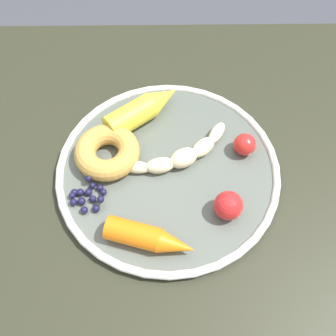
{
  "coord_description": "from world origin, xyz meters",
  "views": [
    {
      "loc": [
        -0.04,
        0.27,
        1.25
      ],
      "look_at": [
        -0.05,
        -0.04,
        0.75
      ],
      "focal_mm": 40.59,
      "sensor_mm": 36.0,
      "label": 1
    }
  ],
  "objects_px": {
    "banana": "(181,155)",
    "tomato_near": "(228,206)",
    "blueberry_pile": "(87,196)",
    "dining_table": "(141,223)",
    "tomato_mid": "(245,145)",
    "carrot_orange": "(149,238)",
    "donut": "(107,152)",
    "carrot_yellow": "(144,109)",
    "plate": "(168,169)"
  },
  "relations": [
    {
      "from": "plate",
      "to": "carrot_orange",
      "type": "bearing_deg",
      "value": 77.63
    },
    {
      "from": "carrot_orange",
      "to": "donut",
      "type": "distance_m",
      "value": 0.16
    },
    {
      "from": "plate",
      "to": "banana",
      "type": "relative_size",
      "value": 2.0
    },
    {
      "from": "plate",
      "to": "carrot_yellow",
      "type": "height_order",
      "value": "carrot_yellow"
    },
    {
      "from": "carrot_yellow",
      "to": "tomato_mid",
      "type": "height_order",
      "value": "carrot_yellow"
    },
    {
      "from": "donut",
      "to": "blueberry_pile",
      "type": "relative_size",
      "value": 1.75
    },
    {
      "from": "plate",
      "to": "banana",
      "type": "bearing_deg",
      "value": -142.35
    },
    {
      "from": "plate",
      "to": "carrot_orange",
      "type": "xyz_separation_m",
      "value": [
        0.03,
        0.12,
        0.02
      ]
    },
    {
      "from": "carrot_yellow",
      "to": "blueberry_pile",
      "type": "xyz_separation_m",
      "value": [
        0.08,
        0.15,
        -0.01
      ]
    },
    {
      "from": "carrot_orange",
      "to": "tomato_mid",
      "type": "relative_size",
      "value": 3.69
    },
    {
      "from": "plate",
      "to": "tomato_near",
      "type": "xyz_separation_m",
      "value": [
        -0.08,
        0.08,
        0.02
      ]
    },
    {
      "from": "plate",
      "to": "banana",
      "type": "distance_m",
      "value": 0.03
    },
    {
      "from": "dining_table",
      "to": "plate",
      "type": "distance_m",
      "value": 0.13
    },
    {
      "from": "plate",
      "to": "blueberry_pile",
      "type": "height_order",
      "value": "blueberry_pile"
    },
    {
      "from": "carrot_yellow",
      "to": "tomato_mid",
      "type": "xyz_separation_m",
      "value": [
        -0.16,
        0.07,
        -0.0
      ]
    },
    {
      "from": "plate",
      "to": "banana",
      "type": "height_order",
      "value": "banana"
    },
    {
      "from": "banana",
      "to": "carrot_orange",
      "type": "xyz_separation_m",
      "value": [
        0.05,
        0.14,
        0.0
      ]
    },
    {
      "from": "plate",
      "to": "donut",
      "type": "height_order",
      "value": "donut"
    },
    {
      "from": "banana",
      "to": "donut",
      "type": "bearing_deg",
      "value": -1.99
    },
    {
      "from": "tomato_mid",
      "to": "carrot_orange",
      "type": "bearing_deg",
      "value": 46.05
    },
    {
      "from": "dining_table",
      "to": "donut",
      "type": "relative_size",
      "value": 9.62
    },
    {
      "from": "plate",
      "to": "banana",
      "type": "xyz_separation_m",
      "value": [
        -0.02,
        -0.02,
        0.02
      ]
    },
    {
      "from": "carrot_yellow",
      "to": "donut",
      "type": "bearing_deg",
      "value": 56.31
    },
    {
      "from": "dining_table",
      "to": "blueberry_pile",
      "type": "relative_size",
      "value": 16.8
    },
    {
      "from": "plate",
      "to": "tomato_mid",
      "type": "relative_size",
      "value": 9.81
    },
    {
      "from": "donut",
      "to": "blueberry_pile",
      "type": "bearing_deg",
      "value": 70.31
    },
    {
      "from": "dining_table",
      "to": "blueberry_pile",
      "type": "height_order",
      "value": "blueberry_pile"
    },
    {
      "from": "carrot_orange",
      "to": "tomato_near",
      "type": "relative_size",
      "value": 3.12
    },
    {
      "from": "carrot_orange",
      "to": "carrot_yellow",
      "type": "distance_m",
      "value": 0.22
    },
    {
      "from": "blueberry_pile",
      "to": "tomato_near",
      "type": "xyz_separation_m",
      "value": [
        -0.2,
        0.03,
        0.01
      ]
    },
    {
      "from": "plate",
      "to": "tomato_mid",
      "type": "xyz_separation_m",
      "value": [
        -0.12,
        -0.03,
        0.02
      ]
    },
    {
      "from": "plate",
      "to": "carrot_orange",
      "type": "height_order",
      "value": "carrot_orange"
    },
    {
      "from": "blueberry_pile",
      "to": "tomato_mid",
      "type": "bearing_deg",
      "value": -161.2
    },
    {
      "from": "plate",
      "to": "tomato_near",
      "type": "bearing_deg",
      "value": 137.84
    },
    {
      "from": "dining_table",
      "to": "tomato_mid",
      "type": "distance_m",
      "value": 0.23
    },
    {
      "from": "plate",
      "to": "tomato_near",
      "type": "relative_size",
      "value": 8.3
    },
    {
      "from": "banana",
      "to": "tomato_near",
      "type": "xyz_separation_m",
      "value": [
        -0.06,
        0.09,
        0.01
      ]
    },
    {
      "from": "dining_table",
      "to": "banana",
      "type": "bearing_deg",
      "value": -138.92
    },
    {
      "from": "plate",
      "to": "carrot_orange",
      "type": "distance_m",
      "value": 0.13
    },
    {
      "from": "carrot_yellow",
      "to": "carrot_orange",
      "type": "bearing_deg",
      "value": 93.17
    },
    {
      "from": "banana",
      "to": "carrot_orange",
      "type": "bearing_deg",
      "value": 71.06
    },
    {
      "from": "blueberry_pile",
      "to": "banana",
      "type": "bearing_deg",
      "value": -154.48
    },
    {
      "from": "dining_table",
      "to": "tomato_near",
      "type": "xyz_separation_m",
      "value": [
        -0.13,
        0.03,
        0.13
      ]
    },
    {
      "from": "dining_table",
      "to": "donut",
      "type": "xyz_separation_m",
      "value": [
        0.05,
        -0.06,
        0.13
      ]
    },
    {
      "from": "dining_table",
      "to": "carrot_yellow",
      "type": "height_order",
      "value": "carrot_yellow"
    },
    {
      "from": "banana",
      "to": "blueberry_pile",
      "type": "bearing_deg",
      "value": 25.52
    },
    {
      "from": "dining_table",
      "to": "donut",
      "type": "distance_m",
      "value": 0.15
    },
    {
      "from": "dining_table",
      "to": "donut",
      "type": "bearing_deg",
      "value": -54.7
    },
    {
      "from": "dining_table",
      "to": "plate",
      "type": "xyz_separation_m",
      "value": [
        -0.05,
        -0.04,
        0.11
      ]
    },
    {
      "from": "dining_table",
      "to": "carrot_yellow",
      "type": "bearing_deg",
      "value": -93.66
    }
  ]
}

